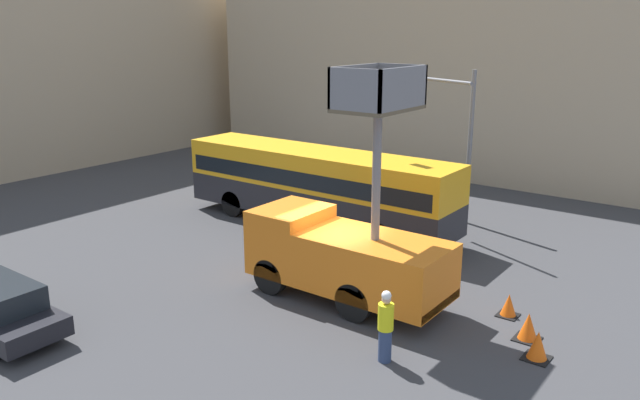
% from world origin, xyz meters
% --- Properties ---
extents(ground_plane, '(120.00, 120.00, 0.00)m').
position_xyz_m(ground_plane, '(0.00, 0.00, 0.00)').
color(ground_plane, '#38383A').
extents(building_backdrop_side, '(10.00, 28.00, 12.69)m').
position_xyz_m(building_backdrop_side, '(20.25, 5.33, 6.34)').
color(building_backdrop_side, tan).
rests_on(building_backdrop_side, ground_plane).
extents(utility_truck, '(2.38, 6.04, 6.81)m').
position_xyz_m(utility_truck, '(-0.26, -0.56, 1.51)').
color(utility_truck, orange).
rests_on(utility_truck, ground_plane).
extents(city_bus, '(2.46, 11.80, 3.08)m').
position_xyz_m(city_bus, '(4.89, 4.31, 1.82)').
color(city_bus, '#232328').
rests_on(city_bus, ground_plane).
extents(traffic_light_pole, '(3.85, 3.60, 6.18)m').
position_xyz_m(traffic_light_pole, '(7.58, 0.25, 4.22)').
color(traffic_light_pole, slate).
rests_on(traffic_light_pole, ground_plane).
extents(road_worker_near_truck, '(0.38, 0.38, 1.83)m').
position_xyz_m(road_worker_near_truck, '(-2.60, -3.36, 0.91)').
color(road_worker_near_truck, navy).
rests_on(road_worker_near_truck, ground_plane).
extents(road_worker_directing, '(0.38, 0.38, 1.81)m').
position_xyz_m(road_worker_directing, '(4.71, -1.19, 0.90)').
color(road_worker_directing, navy).
rests_on(road_worker_directing, ground_plane).
extents(traffic_cone_near_truck, '(0.56, 0.56, 0.64)m').
position_xyz_m(traffic_cone_near_truck, '(1.55, -4.87, 0.30)').
color(traffic_cone_near_truck, black).
rests_on(traffic_cone_near_truck, ground_plane).
extents(traffic_cone_mid_road, '(0.64, 0.64, 0.74)m').
position_xyz_m(traffic_cone_mid_road, '(0.51, -5.76, 0.35)').
color(traffic_cone_mid_road, black).
rests_on(traffic_cone_mid_road, ground_plane).
extents(traffic_cone_far_side, '(0.63, 0.63, 0.72)m').
position_xyz_m(traffic_cone_far_side, '(-0.31, -6.28, 0.34)').
color(traffic_cone_far_side, black).
rests_on(traffic_cone_far_side, ground_plane).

